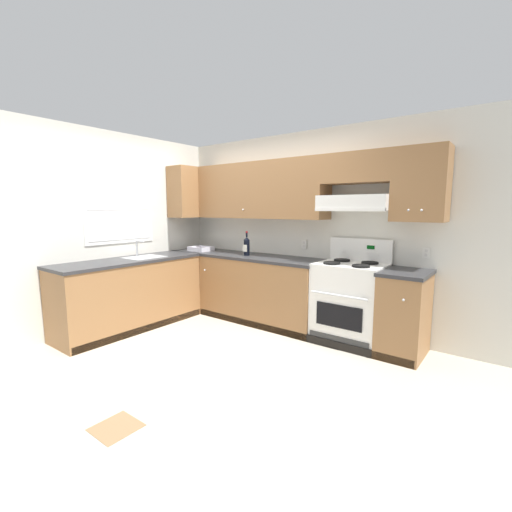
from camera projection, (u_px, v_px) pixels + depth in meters
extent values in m
plane|color=#B2AA99|center=(198.00, 350.00, 3.87)|extent=(7.04, 7.04, 0.00)
cube|color=olive|center=(116.00, 427.00, 2.50)|extent=(0.30, 0.30, 0.01)
cube|color=silver|center=(308.00, 230.00, 4.70)|extent=(4.68, 0.12, 2.55)
cube|color=olive|center=(251.00, 191.00, 4.91)|extent=(2.31, 0.34, 0.76)
cube|color=olive|center=(421.00, 185.00, 3.58)|extent=(0.52, 0.34, 0.76)
cube|color=olive|center=(359.00, 168.00, 3.95)|extent=(0.80, 0.34, 0.34)
cube|color=white|center=(356.00, 203.00, 3.97)|extent=(0.80, 0.46, 0.17)
cube|color=white|center=(348.00, 210.00, 3.81)|extent=(0.80, 0.03, 0.04)
sphere|color=silver|center=(243.00, 210.00, 4.80)|extent=(0.02, 0.02, 0.02)
sphere|color=silver|center=(408.00, 210.00, 3.51)|extent=(0.02, 0.02, 0.02)
sphere|color=silver|center=(422.00, 210.00, 3.44)|extent=(0.02, 0.02, 0.02)
cube|color=silver|center=(304.00, 244.00, 4.68)|extent=(0.08, 0.01, 0.12)
cube|color=silver|center=(304.00, 243.00, 4.67)|extent=(0.03, 0.00, 0.03)
cube|color=silver|center=(304.00, 246.00, 4.68)|extent=(0.03, 0.00, 0.03)
cube|color=silver|center=(426.00, 253.00, 3.78)|extent=(0.08, 0.01, 0.12)
cube|color=silver|center=(426.00, 251.00, 3.77)|extent=(0.03, 0.00, 0.03)
cube|color=silver|center=(426.00, 255.00, 3.77)|extent=(0.03, 0.00, 0.03)
cube|color=silver|center=(118.00, 229.00, 4.75)|extent=(0.12, 4.00, 2.55)
cube|color=white|center=(119.00, 209.00, 4.67)|extent=(0.04, 1.00, 0.92)
cube|color=white|center=(120.00, 209.00, 4.66)|extent=(0.01, 0.90, 0.82)
cube|color=white|center=(120.00, 209.00, 4.66)|extent=(0.01, 0.90, 0.02)
cube|color=olive|center=(190.00, 193.00, 5.40)|extent=(0.34, 0.64, 0.76)
cube|color=olive|center=(244.00, 287.00, 5.00)|extent=(2.37, 0.61, 0.87)
cube|color=#2D2D30|center=(244.00, 256.00, 4.94)|extent=(2.40, 0.63, 0.04)
cube|color=olive|center=(404.00, 315.00, 3.70)|extent=(0.44, 0.61, 0.87)
cube|color=#2D2D30|center=(406.00, 273.00, 3.63)|extent=(0.46, 0.63, 0.04)
cube|color=black|center=(268.00, 327.00, 4.47)|extent=(3.54, 0.06, 0.09)
sphere|color=silver|center=(205.00, 270.00, 5.00)|extent=(0.03, 0.03, 0.03)
sphere|color=silver|center=(403.00, 300.00, 3.37)|extent=(0.03, 0.03, 0.03)
cube|color=olive|center=(130.00, 295.00, 4.55)|extent=(0.61, 1.89, 0.87)
cube|color=#2D2D30|center=(129.00, 261.00, 4.49)|extent=(0.63, 1.91, 0.04)
cube|color=black|center=(144.00, 328.00, 4.44)|extent=(0.06, 1.85, 0.09)
cube|color=#999B9E|center=(144.00, 257.00, 4.68)|extent=(0.40, 0.48, 0.01)
cube|color=#28282B|center=(145.00, 263.00, 4.69)|extent=(0.34, 0.42, 0.14)
cylinder|color=silver|center=(137.00, 248.00, 4.76)|extent=(0.03, 0.03, 0.22)
cylinder|color=silver|center=(140.00, 241.00, 4.70)|extent=(0.16, 0.02, 0.02)
cube|color=white|center=(349.00, 304.00, 4.06)|extent=(0.76, 0.58, 0.91)
cube|color=black|center=(339.00, 316.00, 3.84)|extent=(0.53, 0.01, 0.26)
cylinder|color=silver|center=(338.00, 296.00, 3.79)|extent=(0.65, 0.02, 0.02)
cube|color=#333333|center=(338.00, 341.00, 3.88)|extent=(0.70, 0.01, 0.11)
cube|color=white|center=(351.00, 265.00, 4.00)|extent=(0.76, 0.58, 0.02)
cube|color=white|center=(360.00, 251.00, 4.19)|extent=(0.76, 0.04, 0.29)
cube|color=#053F0C|center=(371.00, 247.00, 4.09)|extent=(0.09, 0.01, 0.04)
cylinder|color=black|center=(332.00, 263.00, 3.98)|extent=(0.19, 0.19, 0.02)
cylinder|color=black|center=(332.00, 264.00, 3.99)|extent=(0.07, 0.07, 0.01)
cylinder|color=black|center=(361.00, 266.00, 3.78)|extent=(0.19, 0.19, 0.02)
cylinder|color=black|center=(361.00, 267.00, 3.78)|extent=(0.07, 0.07, 0.01)
cylinder|color=black|center=(342.00, 260.00, 4.21)|extent=(0.19, 0.19, 0.02)
cylinder|color=black|center=(342.00, 261.00, 4.21)|extent=(0.07, 0.07, 0.01)
cylinder|color=black|center=(370.00, 263.00, 4.00)|extent=(0.19, 0.19, 0.02)
cylinder|color=black|center=(370.00, 263.00, 4.00)|extent=(0.07, 0.07, 0.01)
cylinder|color=white|center=(343.00, 251.00, 4.31)|extent=(0.04, 0.02, 0.04)
cylinder|color=white|center=(354.00, 252.00, 4.22)|extent=(0.04, 0.02, 0.04)
cylinder|color=white|center=(365.00, 253.00, 4.14)|extent=(0.04, 0.02, 0.04)
cylinder|color=white|center=(377.00, 254.00, 4.05)|extent=(0.04, 0.02, 0.04)
cylinder|color=black|center=(247.00, 248.00, 4.83)|extent=(0.08, 0.08, 0.22)
cone|color=black|center=(247.00, 239.00, 4.81)|extent=(0.08, 0.08, 0.04)
cylinder|color=black|center=(247.00, 234.00, 4.80)|extent=(0.03, 0.03, 0.08)
cylinder|color=maroon|center=(247.00, 232.00, 4.80)|extent=(0.03, 0.03, 0.02)
cube|color=silver|center=(245.00, 248.00, 4.79)|extent=(0.07, 0.00, 0.10)
cube|color=silver|center=(201.00, 250.00, 5.37)|extent=(0.26, 0.22, 0.02)
cube|color=silver|center=(195.00, 249.00, 5.26)|extent=(0.32, 0.01, 0.06)
cube|color=silver|center=(207.00, 248.00, 5.47)|extent=(0.32, 0.01, 0.06)
cube|color=silver|center=(194.00, 248.00, 5.46)|extent=(0.01, 0.25, 0.06)
cube|color=silver|center=(208.00, 249.00, 5.28)|extent=(0.01, 0.25, 0.06)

